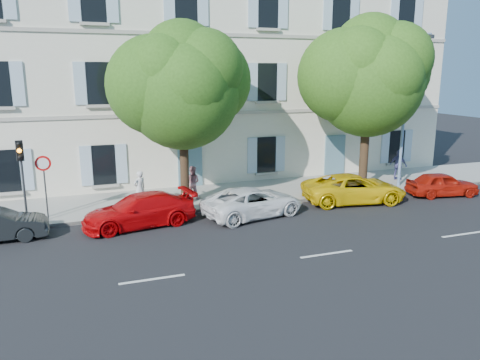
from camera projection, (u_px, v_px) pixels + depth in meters
name	position (u px, v px, depth m)	size (l,w,h in m)	color
ground	(279.00, 220.00, 19.79)	(90.00, 90.00, 0.00)	black
sidewalk	(243.00, 194.00, 23.85)	(36.00, 4.50, 0.15)	#A09E96
kerb	(259.00, 205.00, 21.86)	(36.00, 0.16, 0.16)	#9E998E
building	(210.00, 74.00, 27.79)	(28.00, 7.00, 12.00)	beige
car_red_coupe	(139.00, 210.00, 18.92)	(1.85, 4.56, 1.32)	#BE0508
car_white_coupe	(253.00, 202.00, 20.24)	(2.09, 4.53, 1.26)	white
car_yellow_supercar	(354.00, 188.00, 22.40)	(2.27, 4.92, 1.37)	yellow
car_red_hatchback	(442.00, 184.00, 23.59)	(1.43, 3.56, 1.21)	#A8170A
tree_left	(182.00, 92.00, 20.60)	(5.14, 5.14, 7.96)	#3A2819
tree_right	(368.00, 82.00, 23.59)	(5.53, 5.53, 8.52)	#3A2819
traffic_light	(21.00, 164.00, 18.33)	(0.30, 0.38, 3.39)	#383A3D
road_sign	(44.00, 174.00, 18.97)	(0.62, 0.09, 2.69)	#383A3D
street_lamp	(407.00, 103.00, 24.04)	(0.34, 1.67, 7.81)	#7293BF
pedestrian_a	(140.00, 189.00, 21.20)	(0.60, 0.39, 1.63)	silver
pedestrian_b	(192.00, 182.00, 22.52)	(0.77, 0.60, 1.59)	#B9767C
pedestrian_c	(398.00, 165.00, 26.39)	(1.01, 0.42, 1.72)	#44467D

